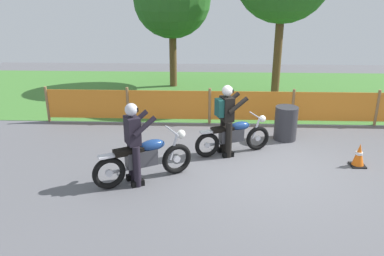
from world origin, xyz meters
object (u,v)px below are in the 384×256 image
motorcycle_lead (234,136)px  traffic_cone (359,155)px  motorcycle_trailing (145,159)px  rider_lead (226,116)px  spare_drum (286,123)px  rider_trailing (134,141)px

motorcycle_lead → traffic_cone: (2.74, -0.60, -0.18)m
motorcycle_lead → motorcycle_trailing: (-1.89, -1.47, 0.05)m
motorcycle_trailing → traffic_cone: (4.63, 0.87, -0.23)m
rider_lead → motorcycle_trailing: bearing=-162.2°
traffic_cone → spare_drum: bearing=130.5°
motorcycle_lead → motorcycle_trailing: 2.40m
rider_lead → spare_drum: size_ratio=1.92×
spare_drum → motorcycle_lead: bearing=-145.5°
motorcycle_trailing → rider_trailing: size_ratio=1.13×
motorcycle_trailing → spare_drum: motorcycle_trailing is taller
rider_trailing → spare_drum: size_ratio=1.92×
rider_lead → rider_trailing: (-1.88, -1.49, -0.03)m
rider_lead → rider_trailing: 2.40m
motorcycle_lead → spare_drum: (1.41, 0.97, -0.00)m
motorcycle_trailing → rider_lead: size_ratio=1.13×
rider_trailing → spare_drum: rider_trailing is taller
motorcycle_lead → motorcycle_trailing: size_ratio=0.95×
rider_lead → rider_trailing: bearing=-163.0°
motorcycle_trailing → spare_drum: 4.10m
motorcycle_trailing → traffic_cone: bearing=-18.7°
traffic_cone → rider_trailing: bearing=-168.6°
motorcycle_trailing → traffic_cone: size_ratio=3.62×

